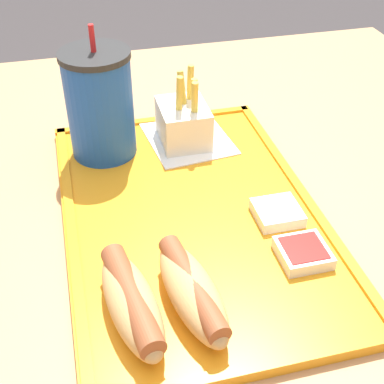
% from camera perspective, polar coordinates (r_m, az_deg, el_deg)
% --- Properties ---
extents(food_tray, '(0.47, 0.31, 0.01)m').
position_cam_1_polar(food_tray, '(0.66, -0.00, -2.38)').
color(food_tray, orange).
rests_on(food_tray, dining_table).
extents(paper_napkin, '(0.15, 0.13, 0.00)m').
position_cam_1_polar(paper_napkin, '(0.80, -0.45, 5.78)').
color(paper_napkin, white).
rests_on(paper_napkin, food_tray).
extents(soda_cup, '(0.09, 0.09, 0.18)m').
position_cam_1_polar(soda_cup, '(0.74, -9.80, 9.22)').
color(soda_cup, '#194CA5').
rests_on(soda_cup, food_tray).
extents(hot_dog_far, '(0.15, 0.07, 0.04)m').
position_cam_1_polar(hot_dog_far, '(0.53, -6.45, -11.59)').
color(hot_dog_far, tan).
rests_on(hot_dog_far, food_tray).
extents(hot_dog_near, '(0.15, 0.07, 0.04)m').
position_cam_1_polar(hot_dog_near, '(0.53, 0.02, -10.50)').
color(hot_dog_near, tan).
rests_on(hot_dog_near, food_tray).
extents(fries_carton, '(0.08, 0.07, 0.11)m').
position_cam_1_polar(fries_carton, '(0.78, -0.88, 7.48)').
color(fries_carton, silver).
rests_on(fries_carton, food_tray).
extents(sauce_cup_mayo, '(0.05, 0.05, 0.02)m').
position_cam_1_polar(sauce_cup_mayo, '(0.65, 9.09, -2.13)').
color(sauce_cup_mayo, silver).
rests_on(sauce_cup_mayo, food_tray).
extents(sauce_cup_ketchup, '(0.05, 0.05, 0.02)m').
position_cam_1_polar(sauce_cup_ketchup, '(0.61, 11.77, -6.32)').
color(sauce_cup_ketchup, silver).
rests_on(sauce_cup_ketchup, food_tray).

